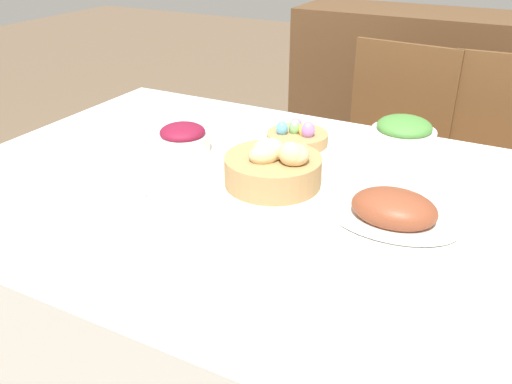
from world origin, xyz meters
TOP-DOWN VIEW (x-y plane):
  - dining_table at (0.00, 0.00)m, footprint 1.75×1.15m
  - chair_far_right at (0.44, 0.93)m, footprint 0.44×0.44m
  - chair_far_center at (0.04, 0.93)m, footprint 0.46×0.46m
  - sideboard at (0.18, 1.64)m, footprint 1.58×0.44m
  - bread_basket at (-0.03, 0.04)m, footprint 0.25×0.25m
  - egg_basket at (-0.09, 0.32)m, footprint 0.18×0.18m
  - ham_platter at (0.29, 0.00)m, footprint 0.30×0.21m
  - beet_salad_bowl at (-0.36, 0.12)m, footprint 0.15×0.15m
  - green_salad_bowl at (0.20, 0.44)m, footprint 0.19×0.19m
  - dinner_plate at (-0.06, -0.38)m, footprint 0.26×0.26m
  - fork at (-0.21, -0.38)m, footprint 0.01×0.18m
  - knife at (0.09, -0.38)m, footprint 0.01×0.18m
  - spoon at (0.12, -0.38)m, footprint 0.01×0.18m
  - drinking_cup at (0.20, -0.22)m, footprint 0.07×0.07m
  - butter_dish at (-0.33, -0.20)m, footprint 0.11×0.07m

SIDE VIEW (x-z plane):
  - dining_table at x=0.00m, z-range 0.00..0.73m
  - sideboard at x=0.18m, z-range 0.00..0.94m
  - chair_far_right at x=0.44m, z-range 0.03..0.94m
  - chair_far_center at x=0.04m, z-range 0.03..0.94m
  - fork at x=-0.21m, z-range 0.73..0.74m
  - knife at x=0.09m, z-range 0.73..0.74m
  - spoon at x=0.12m, z-range 0.73..0.74m
  - dinner_plate at x=-0.06m, z-range 0.73..0.74m
  - butter_dish at x=-0.33m, z-range 0.73..0.76m
  - egg_basket at x=-0.09m, z-range 0.72..0.79m
  - ham_platter at x=0.29m, z-range 0.72..0.80m
  - beet_salad_bowl at x=-0.36m, z-range 0.73..0.81m
  - drinking_cup at x=0.20m, z-range 0.73..0.82m
  - green_salad_bowl at x=0.20m, z-range 0.73..0.82m
  - bread_basket at x=-0.03m, z-range 0.71..0.85m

